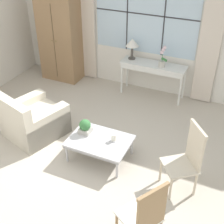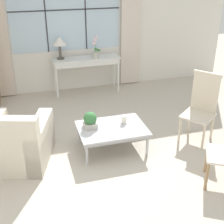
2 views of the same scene
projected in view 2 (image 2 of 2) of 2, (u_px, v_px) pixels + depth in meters
The scene contains 10 objects.
ground_plane at pixel (106, 166), 4.34m from camera, with size 14.00×14.00×0.00m, color #BCB2A3.
wall_back_windowed at pixel (66, 24), 6.32m from camera, with size 7.20×0.14×2.80m.
console_table at pixel (86, 62), 6.48m from camera, with size 1.39×0.41×0.75m.
table_lamp at pixel (59, 42), 6.21m from camera, with size 0.28×0.28×0.45m.
potted_orchid at pixel (95, 50), 6.37m from camera, with size 0.18×0.14×0.45m.
armchair_upholstered at pixel (16, 143), 4.34m from camera, with size 1.13×1.16×0.86m.
side_chair_wooden at pixel (202, 104), 4.78m from camera, with size 0.62×0.62×1.07m.
coffee_table at pixel (112, 130), 4.59m from camera, with size 0.99×0.72×0.36m.
potted_plant_small at pixel (90, 120), 4.52m from camera, with size 0.19×0.19×0.25m.
pillar_candle at pixel (124, 120), 4.68m from camera, with size 0.11×0.11×0.13m.
Camera 2 is at (-0.91, -3.44, 2.59)m, focal length 50.00 mm.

